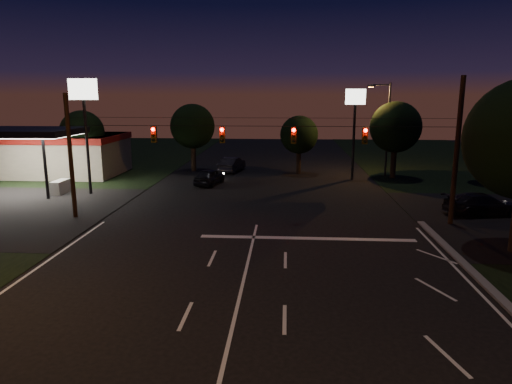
# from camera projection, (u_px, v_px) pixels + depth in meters

# --- Properties ---
(ground) EXTENTS (140.00, 140.00, 0.00)m
(ground) POSITION_uv_depth(u_px,v_px,m) (228.00, 347.00, 14.51)
(ground) COLOR black
(ground) RESTS_ON ground
(stop_bar) EXTENTS (12.00, 0.50, 0.01)m
(stop_bar) POSITION_uv_depth(u_px,v_px,m) (307.00, 238.00, 25.53)
(stop_bar) COLOR silver
(stop_bar) RESTS_ON ground
(utility_pole_right) EXTENTS (0.30, 0.30, 9.00)m
(utility_pole_right) POSITION_uv_depth(u_px,v_px,m) (450.00, 224.00, 28.35)
(utility_pole_right) COLOR black
(utility_pole_right) RESTS_ON ground
(utility_pole_left) EXTENTS (0.28, 0.28, 8.00)m
(utility_pole_left) POSITION_uv_depth(u_px,v_px,m) (76.00, 217.00, 29.94)
(utility_pole_left) COLOR black
(utility_pole_left) RESTS_ON ground
(signal_span) EXTENTS (24.00, 0.40, 1.56)m
(signal_span) POSITION_uv_depth(u_px,v_px,m) (258.00, 134.00, 27.96)
(signal_span) COLOR black
(signal_span) RESTS_ON ground
(gas_station) EXTENTS (14.20, 16.10, 5.25)m
(gas_station) POSITION_uv_depth(u_px,v_px,m) (48.00, 151.00, 45.11)
(gas_station) COLOR gray
(gas_station) RESTS_ON ground
(pole_sign_left_near) EXTENTS (2.20, 0.30, 9.10)m
(pole_sign_left_near) POSITION_uv_depth(u_px,v_px,m) (84.00, 107.00, 35.44)
(pole_sign_left_near) COLOR black
(pole_sign_left_near) RESTS_ON ground
(pole_sign_right) EXTENTS (1.80, 0.30, 8.40)m
(pole_sign_right) POSITION_uv_depth(u_px,v_px,m) (355.00, 113.00, 41.95)
(pole_sign_right) COLOR black
(pole_sign_right) RESTS_ON ground
(street_light_right_far) EXTENTS (2.20, 0.35, 9.00)m
(street_light_right_far) POSITION_uv_depth(u_px,v_px,m) (385.00, 123.00, 43.89)
(street_light_right_far) COLOR black
(street_light_right_far) RESTS_ON ground
(tree_far_a) EXTENTS (4.20, 4.20, 6.42)m
(tree_far_a) POSITION_uv_depth(u_px,v_px,m) (83.00, 133.00, 44.20)
(tree_far_a) COLOR black
(tree_far_a) RESTS_ON ground
(tree_far_b) EXTENTS (4.60, 4.60, 6.98)m
(tree_far_b) POSITION_uv_depth(u_px,v_px,m) (193.00, 127.00, 47.37)
(tree_far_b) COLOR black
(tree_far_b) RESTS_ON ground
(tree_far_c) EXTENTS (3.80, 3.80, 5.86)m
(tree_far_c) POSITION_uv_depth(u_px,v_px,m) (299.00, 135.00, 45.79)
(tree_far_c) COLOR black
(tree_far_c) RESTS_ON ground
(tree_far_d) EXTENTS (4.80, 4.80, 7.30)m
(tree_far_d) POSITION_uv_depth(u_px,v_px,m) (395.00, 128.00, 43.08)
(tree_far_d) COLOR black
(tree_far_d) RESTS_ON ground
(tree_far_e) EXTENTS (4.00, 4.00, 6.18)m
(tree_far_e) POSITION_uv_depth(u_px,v_px,m) (491.00, 138.00, 40.73)
(tree_far_e) COLOR black
(tree_far_e) RESTS_ON ground
(car_oncoming_a) EXTENTS (2.54, 4.45, 1.43)m
(car_oncoming_a) POSITION_uv_depth(u_px,v_px,m) (209.00, 177.00, 40.71)
(car_oncoming_a) COLOR black
(car_oncoming_a) RESTS_ON ground
(car_oncoming_b) EXTENTS (2.53, 4.91, 1.54)m
(car_oncoming_b) POSITION_uv_depth(u_px,v_px,m) (232.00, 164.00, 47.54)
(car_oncoming_b) COLOR black
(car_oncoming_b) RESTS_ON ground
(car_cross) EXTENTS (5.37, 2.91, 1.48)m
(car_cross) POSITION_uv_depth(u_px,v_px,m) (483.00, 204.00, 30.30)
(car_cross) COLOR black
(car_cross) RESTS_ON ground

